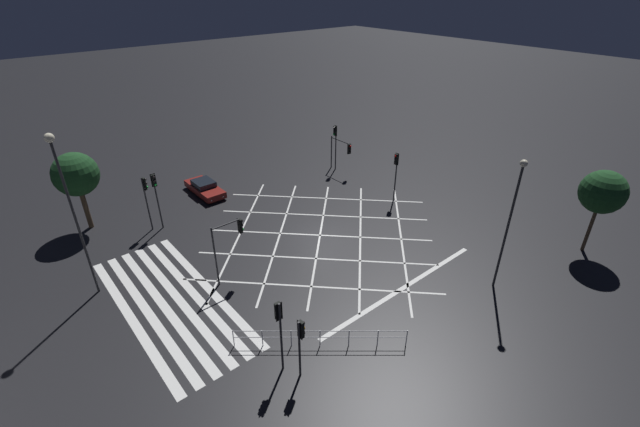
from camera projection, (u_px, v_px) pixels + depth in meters
name	position (u px, v px, depth m)	size (l,w,h in m)	color
ground_plane	(320.00, 235.00, 31.13)	(200.00, 200.00, 0.00)	black
road_markings	(243.00, 275.00, 27.04)	(19.79, 23.70, 0.01)	silver
traffic_light_se_main	(279.00, 322.00, 19.29)	(0.39, 0.36, 4.07)	#2D2D30
traffic_light_median_south	(229.00, 238.00, 25.33)	(0.36, 2.11, 4.09)	#2D2D30
traffic_light_nw_main	(342.00, 149.00, 39.80)	(2.74, 0.36, 3.22)	#2D2D30
traffic_light_sw_cross	(146.00, 193.00, 30.44)	(0.36, 0.39, 4.20)	#2D2D30
traffic_light_sw_main	(156.00, 190.00, 30.46)	(0.39, 0.36, 4.43)	#2D2D30
traffic_light_median_north	(396.00, 167.00, 34.40)	(0.36, 0.39, 4.22)	#2D2D30
traffic_light_nw_cross	(335.00, 139.00, 40.03)	(0.36, 0.39, 4.38)	#2D2D30
traffic_light_se_cross	(301.00, 337.00, 19.20)	(0.36, 0.39, 3.36)	#2D2D30
street_lamp_east	(512.00, 212.00, 23.61)	(0.40, 0.40, 8.24)	#2D2D30
street_lamp_west	(67.00, 193.00, 22.42)	(0.48, 0.48, 9.87)	#2D2D30
street_tree_near	(603.00, 192.00, 27.31)	(2.84, 2.84, 5.88)	brown
street_tree_far	(76.00, 175.00, 30.04)	(3.12, 3.12, 5.88)	brown
waiting_car	(205.00, 188.00, 36.73)	(4.54, 1.75, 1.17)	maroon
pedestrian_railing	(320.00, 336.00, 21.59)	(5.68, 6.80, 1.05)	#B7B7BC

